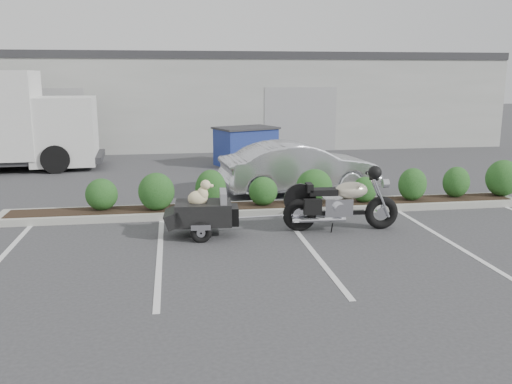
{
  "coord_description": "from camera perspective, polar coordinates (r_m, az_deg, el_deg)",
  "views": [
    {
      "loc": [
        -1.21,
        -9.75,
        3.09
      ],
      "look_at": [
        0.44,
        0.9,
        0.75
      ],
      "focal_mm": 38.0,
      "sensor_mm": 36.0,
      "label": 1
    }
  ],
  "objects": [
    {
      "name": "dumpster",
      "position": [
        18.86,
        -1.08,
        4.88
      ],
      "size": [
        2.38,
        2.03,
        1.32
      ],
      "rotation": [
        0.0,
        0.0,
        0.39
      ],
      "color": "navy",
      "rests_on": "ground"
    },
    {
      "name": "ground",
      "position": [
        10.3,
        -1.64,
        -5.21
      ],
      "size": [
        90.0,
        90.0,
        0.0
      ],
      "primitive_type": "plane",
      "color": "#38383A",
      "rests_on": "ground"
    },
    {
      "name": "motorcycle",
      "position": [
        11.03,
        8.95,
        -1.24
      ],
      "size": [
        2.38,
        0.8,
        1.37
      ],
      "rotation": [
        0.0,
        0.0,
        -0.06
      ],
      "color": "black",
      "rests_on": "ground"
    },
    {
      "name": "pet_trailer",
      "position": [
        10.57,
        -5.65,
        -2.12
      ],
      "size": [
        1.9,
        1.06,
        1.13
      ],
      "rotation": [
        0.0,
        0.0,
        -0.06
      ],
      "color": "black",
      "rests_on": "ground"
    },
    {
      "name": "building",
      "position": [
        26.8,
        -6.3,
        9.85
      ],
      "size": [
        26.0,
        10.0,
        4.0
      ],
      "primitive_type": "cube",
      "color": "#9EA099",
      "rests_on": "ground"
    },
    {
      "name": "sedan",
      "position": [
        14.35,
        4.6,
        2.55
      ],
      "size": [
        4.29,
        1.92,
        1.37
      ],
      "primitive_type": "imported",
      "rotation": [
        0.0,
        0.0,
        1.69
      ],
      "color": "silver",
      "rests_on": "ground"
    },
    {
      "name": "planter_kerb",
      "position": [
        12.52,
        1.63,
        -1.69
      ],
      "size": [
        12.0,
        1.0,
        0.15
      ],
      "primitive_type": "cube",
      "color": "#9E9E93",
      "rests_on": "ground"
    }
  ]
}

